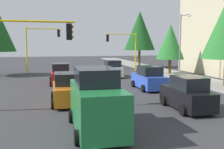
{
  "coord_description": "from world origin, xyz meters",
  "views": [
    {
      "loc": [
        21.65,
        -4.46,
        3.82
      ],
      "look_at": [
        0.07,
        0.66,
        1.2
      ],
      "focal_mm": 41.46,
      "sensor_mm": 36.0,
      "label": 1
    }
  ],
  "objects_px": {
    "car_orange": "(66,90)",
    "car_black": "(187,94)",
    "delivery_van_green": "(96,102)",
    "car_white": "(112,69)",
    "traffic_signal_far_left": "(123,44)",
    "car_red": "(61,75)",
    "street_lamp_curbside": "(182,39)",
    "tree_roadside_mid": "(170,42)",
    "tree_roadside_far": "(140,31)",
    "car_blue": "(149,79)",
    "traffic_signal_near_right": "(29,45)",
    "traffic_signal_far_right": "(40,41)"
  },
  "relations": [
    {
      "from": "car_orange",
      "to": "car_black",
      "type": "distance_m",
      "value": 7.47
    },
    {
      "from": "delivery_van_green",
      "to": "car_white",
      "type": "bearing_deg",
      "value": 164.37
    },
    {
      "from": "traffic_signal_far_left",
      "to": "car_orange",
      "type": "relative_size",
      "value": 1.35
    },
    {
      "from": "car_red",
      "to": "car_orange",
      "type": "height_order",
      "value": "same"
    },
    {
      "from": "street_lamp_curbside",
      "to": "tree_roadside_mid",
      "type": "relative_size",
      "value": 1.12
    },
    {
      "from": "tree_roadside_far",
      "to": "delivery_van_green",
      "type": "bearing_deg",
      "value": -22.84
    },
    {
      "from": "car_blue",
      "to": "car_white",
      "type": "xyz_separation_m",
      "value": [
        -8.58,
        -1.12,
        -0.0
      ]
    },
    {
      "from": "car_orange",
      "to": "delivery_van_green",
      "type": "bearing_deg",
      "value": 9.78
    },
    {
      "from": "traffic_signal_near_right",
      "to": "traffic_signal_far_right",
      "type": "height_order",
      "value": "traffic_signal_far_right"
    },
    {
      "from": "traffic_signal_far_left",
      "to": "street_lamp_curbside",
      "type": "distance_m",
      "value": 10.99
    },
    {
      "from": "traffic_signal_far_right",
      "to": "car_red",
      "type": "height_order",
      "value": "traffic_signal_far_right"
    },
    {
      "from": "traffic_signal_far_right",
      "to": "car_orange",
      "type": "bearing_deg",
      "value": 6.63
    },
    {
      "from": "car_white",
      "to": "car_black",
      "type": "relative_size",
      "value": 0.97
    },
    {
      "from": "delivery_van_green",
      "to": "traffic_signal_far_right",
      "type": "bearing_deg",
      "value": -172.65
    },
    {
      "from": "tree_roadside_mid",
      "to": "traffic_signal_near_right",
      "type": "bearing_deg",
      "value": -48.15
    },
    {
      "from": "car_red",
      "to": "car_black",
      "type": "distance_m",
      "value": 13.57
    },
    {
      "from": "car_orange",
      "to": "street_lamp_curbside",
      "type": "bearing_deg",
      "value": 124.18
    },
    {
      "from": "traffic_signal_far_left",
      "to": "tree_roadside_far",
      "type": "xyz_separation_m",
      "value": [
        -4.0,
        3.85,
        2.12
      ]
    },
    {
      "from": "car_blue",
      "to": "car_red",
      "type": "bearing_deg",
      "value": -123.26
    },
    {
      "from": "tree_roadside_mid",
      "to": "car_white",
      "type": "distance_m",
      "value": 8.2
    },
    {
      "from": "traffic_signal_far_right",
      "to": "car_black",
      "type": "height_order",
      "value": "traffic_signal_far_right"
    },
    {
      "from": "traffic_signal_near_right",
      "to": "street_lamp_curbside",
      "type": "relative_size",
      "value": 0.75
    },
    {
      "from": "street_lamp_curbside",
      "to": "car_blue",
      "type": "relative_size",
      "value": 1.67
    },
    {
      "from": "tree_roadside_mid",
      "to": "car_black",
      "type": "distance_m",
      "value": 17.9
    },
    {
      "from": "traffic_signal_near_right",
      "to": "traffic_signal_far_right",
      "type": "xyz_separation_m",
      "value": [
        -20.0,
        -0.11,
        0.47
      ]
    },
    {
      "from": "delivery_van_green",
      "to": "car_white",
      "type": "distance_m",
      "value": 18.69
    },
    {
      "from": "car_blue",
      "to": "car_white",
      "type": "bearing_deg",
      "value": -172.53
    },
    {
      "from": "traffic_signal_near_right",
      "to": "car_red",
      "type": "distance_m",
      "value": 10.11
    },
    {
      "from": "car_black",
      "to": "traffic_signal_far_left",
      "type": "bearing_deg",
      "value": 173.76
    },
    {
      "from": "traffic_signal_near_right",
      "to": "traffic_signal_far_right",
      "type": "relative_size",
      "value": 0.88
    },
    {
      "from": "tree_roadside_mid",
      "to": "car_blue",
      "type": "height_order",
      "value": "tree_roadside_mid"
    },
    {
      "from": "car_red",
      "to": "traffic_signal_far_left",
      "type": "bearing_deg",
      "value": 138.7
    },
    {
      "from": "traffic_signal_far_right",
      "to": "street_lamp_curbside",
      "type": "bearing_deg",
      "value": 55.19
    },
    {
      "from": "delivery_van_green",
      "to": "car_orange",
      "type": "xyz_separation_m",
      "value": [
        -5.61,
        -0.97,
        -0.39
      ]
    },
    {
      "from": "traffic_signal_far_left",
      "to": "car_blue",
      "type": "height_order",
      "value": "traffic_signal_far_left"
    },
    {
      "from": "traffic_signal_near_right",
      "to": "tree_roadside_mid",
      "type": "xyz_separation_m",
      "value": [
        -14.0,
        15.63,
        0.35
      ]
    },
    {
      "from": "traffic_signal_far_left",
      "to": "car_red",
      "type": "height_order",
      "value": "traffic_signal_far_left"
    },
    {
      "from": "tree_roadside_far",
      "to": "car_blue",
      "type": "xyz_separation_m",
      "value": [
        19.22,
        -5.9,
        -5.03
      ]
    },
    {
      "from": "traffic_signal_far_left",
      "to": "car_black",
      "type": "height_order",
      "value": "traffic_signal_far_left"
    },
    {
      "from": "traffic_signal_far_right",
      "to": "tree_roadside_mid",
      "type": "xyz_separation_m",
      "value": [
        6.0,
        15.74,
        -0.12
      ]
    },
    {
      "from": "car_red",
      "to": "car_blue",
      "type": "height_order",
      "value": "same"
    },
    {
      "from": "traffic_signal_near_right",
      "to": "traffic_signal_far_left",
      "type": "xyz_separation_m",
      "value": [
        -20.0,
        11.28,
        0.07
      ]
    },
    {
      "from": "traffic_signal_far_right",
      "to": "car_red",
      "type": "xyz_separation_m",
      "value": [
        10.51,
        2.15,
        -3.32
      ]
    },
    {
      "from": "tree_roadside_mid",
      "to": "delivery_van_green",
      "type": "relative_size",
      "value": 1.31
    },
    {
      "from": "car_blue",
      "to": "tree_roadside_mid",
      "type": "bearing_deg",
      "value": 145.23
    },
    {
      "from": "tree_roadside_mid",
      "to": "car_black",
      "type": "bearing_deg",
      "value": -22.67
    },
    {
      "from": "street_lamp_curbside",
      "to": "tree_roadside_mid",
      "type": "distance_m",
      "value": 4.47
    },
    {
      "from": "street_lamp_curbside",
      "to": "car_white",
      "type": "bearing_deg",
      "value": -119.07
    },
    {
      "from": "traffic_signal_far_left",
      "to": "traffic_signal_far_right",
      "type": "bearing_deg",
      "value": -90.0
    },
    {
      "from": "traffic_signal_far_right",
      "to": "car_orange",
      "type": "height_order",
      "value": "traffic_signal_far_right"
    }
  ]
}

